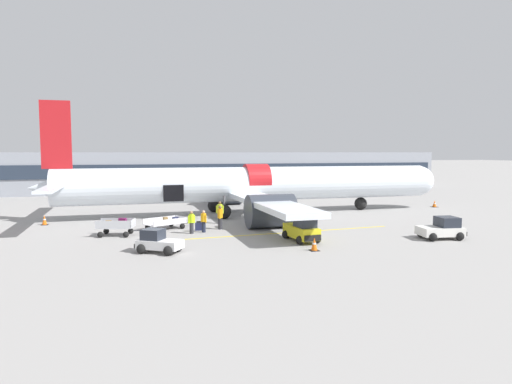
% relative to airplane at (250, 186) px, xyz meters
% --- Properties ---
extents(ground_plane, '(500.00, 500.00, 0.00)m').
position_rel_airplane_xyz_m(ground_plane, '(-0.61, -5.10, -2.62)').
color(ground_plane, gray).
extents(apron_marking_line, '(18.30, 1.38, 0.01)m').
position_rel_airplane_xyz_m(apron_marking_line, '(-1.05, -10.31, -2.62)').
color(apron_marking_line, yellow).
rests_on(apron_marking_line, ground_plane).
extents(terminal_strip, '(76.56, 8.21, 5.71)m').
position_rel_airplane_xyz_m(terminal_strip, '(-0.61, 27.77, 0.24)').
color(terminal_strip, gray).
rests_on(terminal_strip, ground_plane).
extents(airplane, '(38.35, 31.77, 9.89)m').
position_rel_airplane_xyz_m(airplane, '(0.00, 0.00, 0.00)').
color(airplane, silver).
rests_on(airplane, ground_plane).
extents(baggage_tug_lead, '(2.81, 2.47, 1.33)m').
position_rel_airplane_xyz_m(baggage_tug_lead, '(-9.39, -14.21, -2.05)').
color(baggage_tug_lead, white).
rests_on(baggage_tug_lead, ground_plane).
extents(baggage_tug_mid, '(3.05, 2.34, 1.45)m').
position_rel_airplane_xyz_m(baggage_tug_mid, '(8.92, -15.25, -1.99)').
color(baggage_tug_mid, silver).
rests_on(baggage_tug_mid, ground_plane).
extents(baggage_tug_rear, '(1.88, 3.29, 1.79)m').
position_rel_airplane_xyz_m(baggage_tug_rear, '(-0.28, -13.50, -1.87)').
color(baggage_tug_rear, yellow).
rests_on(baggage_tug_rear, ground_plane).
extents(baggage_cart_loading, '(3.75, 2.69, 0.94)m').
position_rel_airplane_xyz_m(baggage_cart_loading, '(-8.18, -6.24, -2.20)').
color(baggage_cart_loading, silver).
rests_on(baggage_cart_loading, ground_plane).
extents(baggage_cart_queued, '(3.40, 2.14, 1.17)m').
position_rel_airplane_xyz_m(baggage_cart_queued, '(-11.70, -8.06, -2.03)').
color(baggage_cart_queued, '#B7BABF').
rests_on(baggage_cart_queued, ground_plane).
extents(ground_crew_loader_a, '(0.56, 0.46, 1.60)m').
position_rel_airplane_xyz_m(ground_crew_loader_a, '(-6.68, -8.71, -1.78)').
color(ground_crew_loader_a, '#2D2D33').
rests_on(ground_crew_loader_a, ground_plane).
extents(ground_crew_loader_b, '(0.62, 0.52, 1.79)m').
position_rel_airplane_xyz_m(ground_crew_loader_b, '(-3.84, -4.79, -1.68)').
color(ground_crew_loader_b, '#2D2D33').
rests_on(ground_crew_loader_b, ground_plane).
extents(ground_crew_driver, '(0.51, 0.61, 1.76)m').
position_rel_airplane_xyz_m(ground_crew_driver, '(-4.37, -7.47, -1.69)').
color(ground_crew_driver, '#2D2D33').
rests_on(ground_crew_driver, ground_plane).
extents(ground_crew_supervisor, '(0.50, 0.51, 1.58)m').
position_rel_airplane_xyz_m(ground_crew_supervisor, '(-5.77, -8.43, -1.79)').
color(ground_crew_supervisor, '#1E2338').
rests_on(ground_crew_supervisor, ground_plane).
extents(suitcase_on_tarmac_upright, '(0.54, 0.26, 0.69)m').
position_rel_airplane_xyz_m(suitcase_on_tarmac_upright, '(-6.00, -7.57, -2.33)').
color(suitcase_on_tarmac_upright, '#1E2347').
rests_on(suitcase_on_tarmac_upright, ground_plane).
extents(safety_cone_nose, '(0.61, 0.61, 0.68)m').
position_rel_airplane_xyz_m(safety_cone_nose, '(19.93, -0.21, -2.30)').
color(safety_cone_nose, black).
rests_on(safety_cone_nose, ground_plane).
extents(safety_cone_engine_left, '(0.53, 0.53, 0.77)m').
position_rel_airplane_xyz_m(safety_cone_engine_left, '(-0.65, -16.29, -2.26)').
color(safety_cone_engine_left, black).
rests_on(safety_cone_engine_left, ground_plane).
extents(safety_cone_wingtip, '(0.45, 0.45, 0.58)m').
position_rel_airplane_xyz_m(safety_cone_wingtip, '(1.58, -8.06, -2.35)').
color(safety_cone_wingtip, black).
rests_on(safety_cone_wingtip, ground_plane).
extents(safety_cone_tail, '(0.51, 0.51, 0.79)m').
position_rel_airplane_xyz_m(safety_cone_tail, '(-17.24, -1.62, -2.25)').
color(safety_cone_tail, black).
rests_on(safety_cone_tail, ground_plane).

